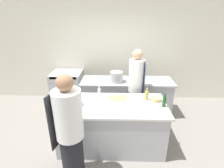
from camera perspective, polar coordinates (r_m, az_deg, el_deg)
ground_plane at (r=3.69m, az=-0.15°, el=-18.77°), size 16.00×16.00×0.00m
wall_back at (r=5.02m, az=0.54°, el=10.50°), size 8.00×0.06×2.80m
prep_counter at (r=3.41m, az=-0.16°, el=-13.11°), size 1.99×0.95×0.89m
pass_counter at (r=4.46m, az=4.78°, el=-4.14°), size 2.24×0.69×0.89m
oven_range at (r=5.10m, az=-14.20°, el=-1.17°), size 0.82×0.72×0.91m
chef_at_prep_near at (r=2.61m, az=-13.58°, el=-15.08°), size 0.43×0.42×1.73m
chef_at_stove at (r=3.91m, az=7.77°, el=-1.19°), size 0.34×0.32×1.73m
bottle_olive_oil at (r=3.35m, az=11.22°, el=-3.59°), size 0.07×0.07×0.24m
bottle_vinegar at (r=2.93m, az=-12.12°, el=-6.96°), size 0.06×0.06×0.31m
bottle_wine at (r=3.47m, az=-4.19°, el=-2.55°), size 0.06×0.06×0.20m
bottle_cooking_oil at (r=3.18m, az=16.68°, el=-5.44°), size 0.06×0.06×0.26m
bowl_mixing_large at (r=3.18m, az=-11.52°, el=-6.20°), size 0.22×0.22×0.09m
bowl_prep_small at (r=3.38m, az=14.25°, el=-4.84°), size 0.19×0.19×0.06m
cup at (r=3.53m, az=-11.63°, el=-3.04°), size 0.08×0.08×0.10m
cutting_board at (r=3.38m, az=1.95°, el=-4.58°), size 0.34×0.24×0.01m
stockpot at (r=4.13m, az=1.50°, el=2.33°), size 0.30×0.30×0.25m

